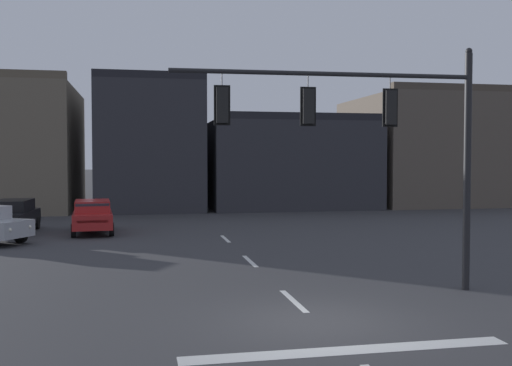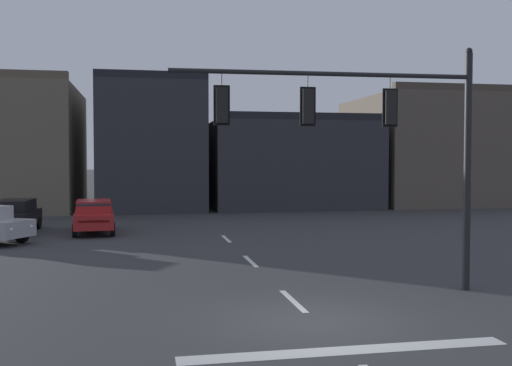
% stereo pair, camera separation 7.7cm
% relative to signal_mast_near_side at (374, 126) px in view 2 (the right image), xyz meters
% --- Properties ---
extents(ground_plane, '(400.00, 400.00, 0.00)m').
position_rel_signal_mast_near_side_xyz_m(ground_plane, '(-2.32, -2.46, -4.48)').
color(ground_plane, '#353538').
extents(stop_bar_paint, '(6.40, 0.50, 0.01)m').
position_rel_signal_mast_near_side_xyz_m(stop_bar_paint, '(-2.32, -4.46, -4.48)').
color(stop_bar_paint, silver).
rests_on(stop_bar_paint, ground).
extents(lane_centreline, '(0.16, 26.40, 0.01)m').
position_rel_signal_mast_near_side_xyz_m(lane_centreline, '(-2.32, -0.46, -4.48)').
color(lane_centreline, silver).
rests_on(lane_centreline, ground).
extents(signal_mast_near_side, '(8.20, 0.56, 6.63)m').
position_rel_signal_mast_near_side_xyz_m(signal_mast_near_side, '(0.00, 0.00, 0.00)').
color(signal_mast_near_side, black).
rests_on(signal_mast_near_side, ground).
extents(car_lot_nearside, '(2.10, 4.53, 1.61)m').
position_rel_signal_mast_near_side_xyz_m(car_lot_nearside, '(-12.22, 15.80, -3.62)').
color(car_lot_nearside, black).
rests_on(car_lot_nearside, ground).
extents(car_lot_farside, '(2.16, 4.55, 1.61)m').
position_rel_signal_mast_near_side_xyz_m(car_lot_farside, '(-8.35, 14.86, -3.62)').
color(car_lot_farside, '#A81E1E').
rests_on(car_lot_farside, ground).
extents(building_row, '(44.90, 13.21, 9.32)m').
position_rel_signal_mast_near_side_xyz_m(building_row, '(-0.28, 30.42, -0.43)').
color(building_row, '#665B4C').
rests_on(building_row, ground).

